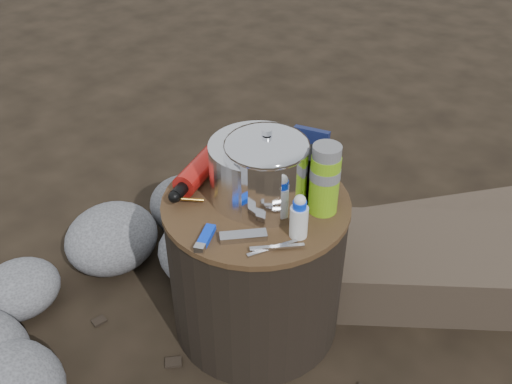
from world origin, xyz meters
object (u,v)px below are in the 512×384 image
Objects in this scene: stump at (256,264)px; camping_pot at (266,170)px; thermos at (325,180)px; fuel_bottle at (201,168)px; travel_mug at (313,173)px.

stump is 2.37× the size of camping_pot.
camping_pot is 0.15m from thermos.
thermos is (0.13, 0.06, -0.01)m from camping_pot.
thermos is (0.16, 0.07, 0.32)m from stump.
thermos reaches higher than stump.
fuel_bottle is 0.31m from travel_mug.
camping_pot reaches higher than travel_mug.
stump is at bearing -162.13° from camping_pot.
camping_pot is 0.78× the size of fuel_bottle.
thermos is at bearing -1.29° from fuel_bottle.
travel_mug is at bearing 10.45° from fuel_bottle.
fuel_bottle is at bearing -176.17° from camping_pot.
camping_pot is at bearing 17.87° from stump.
camping_pot is 0.22m from fuel_bottle.
stump is 1.86× the size of fuel_bottle.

